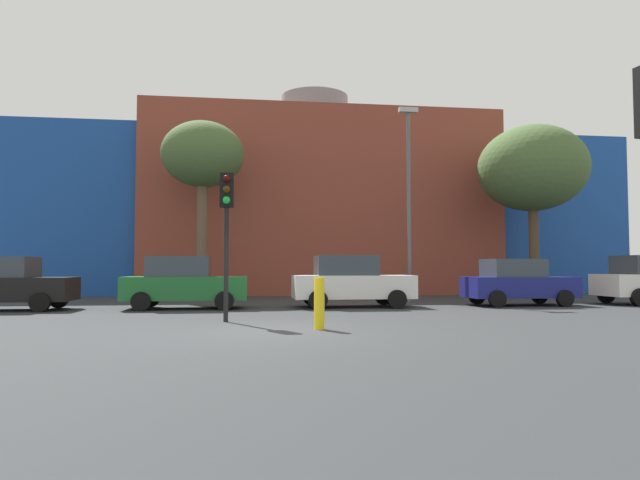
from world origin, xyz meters
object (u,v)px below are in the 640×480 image
object	(u,v)px
parked_car_2	(351,281)
bare_tree_1	(532,169)
traffic_light_island	(227,212)
street_lamp	(409,191)
parked_car_0	(6,284)
bare_tree_0	(203,157)
parked_car_3	(518,282)
parked_car_1	(184,283)
bollard_yellow_0	(319,303)

from	to	relation	value
parked_car_2	bare_tree_1	size ratio (longest dim) A/B	0.53
traffic_light_island	bare_tree_1	bearing A→B (deg)	125.25
parked_car_2	street_lamp	bearing A→B (deg)	42.30
parked_car_0	bare_tree_1	world-z (taller)	bare_tree_1
traffic_light_island	bare_tree_0	distance (m)	10.76
parked_car_3	bare_tree_0	xyz separation A→B (m)	(-11.95, 5.28, 5.45)
parked_car_3	bare_tree_1	size ratio (longest dim) A/B	0.50
parked_car_0	traffic_light_island	xyz separation A→B (m)	(7.32, -4.81, 1.99)
parked_car_3	bare_tree_0	bearing A→B (deg)	156.14
traffic_light_island	street_lamp	xyz separation A→B (m)	(7.19, 7.51, 1.71)
traffic_light_island	parked_car_2	bearing A→B (deg)	139.72
bare_tree_0	traffic_light_island	bearing A→B (deg)	-81.92
parked_car_0	parked_car_1	xyz separation A→B (m)	(5.73, -0.00, 0.01)
parked_car_1	traffic_light_island	distance (m)	5.44
parked_car_3	traffic_light_island	size ratio (longest dim) A/B	1.02
parked_car_2	parked_car_0	bearing A→B (deg)	-180.00
parked_car_1	bollard_yellow_0	xyz separation A→B (m)	(3.78, -6.82, -0.29)
parked_car_2	bare_tree_0	size ratio (longest dim) A/B	0.54
parked_car_3	street_lamp	size ratio (longest dim) A/B	0.49
street_lamp	traffic_light_island	bearing A→B (deg)	-133.74
parked_car_0	traffic_light_island	world-z (taller)	traffic_light_island
bollard_yellow_0	bare_tree_0	bearing A→B (deg)	106.67
parked_car_1	bare_tree_1	size ratio (longest dim) A/B	0.52
bare_tree_1	parked_car_0	bearing A→B (deg)	-167.90
bare_tree_0	street_lamp	xyz separation A→B (m)	(8.62, -2.58, -1.74)
parked_car_1	parked_car_2	size ratio (longest dim) A/B	0.97
traffic_light_island	bollard_yellow_0	world-z (taller)	traffic_light_island
bare_tree_1	street_lamp	size ratio (longest dim) A/B	0.99
parked_car_3	traffic_light_island	world-z (taller)	traffic_light_island
parked_car_2	bare_tree_1	xyz separation A→B (m)	(9.44, 4.50, 5.06)
bare_tree_0	bollard_yellow_0	xyz separation A→B (m)	(3.62, -12.10, -5.72)
bare_tree_1	street_lamp	bearing A→B (deg)	-164.51
parked_car_3	bollard_yellow_0	size ratio (longest dim) A/B	3.34
traffic_light_island	bare_tree_0	size ratio (longest dim) A/B	0.50
parked_car_0	parked_car_2	xyz separation A→B (m)	(11.54, 0.00, 0.04)
bollard_yellow_0	parked_car_0	bearing A→B (deg)	144.36
parked_car_2	bollard_yellow_0	xyz separation A→B (m)	(-2.03, -6.82, -0.32)
parked_car_2	traffic_light_island	world-z (taller)	traffic_light_island
parked_car_1	parked_car_3	xyz separation A→B (m)	(12.10, 0.00, -0.03)
parked_car_0	parked_car_3	size ratio (longest dim) A/B	1.03
parked_car_2	traffic_light_island	distance (m)	6.69
parked_car_2	parked_car_3	distance (m)	6.30
parked_car_0	bare_tree_1	bearing A→B (deg)	12.10
parked_car_0	street_lamp	world-z (taller)	street_lamp
parked_car_2	traffic_light_island	size ratio (longest dim) A/B	1.09
traffic_light_island	bare_tree_1	size ratio (longest dim) A/B	0.49
parked_car_1	traffic_light_island	bearing A→B (deg)	-71.73
parked_car_3	bare_tree_1	xyz separation A→B (m)	(3.14, 4.50, 5.12)
parked_car_0	parked_car_2	world-z (taller)	parked_car_2
traffic_light_island	bare_tree_0	world-z (taller)	bare_tree_0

